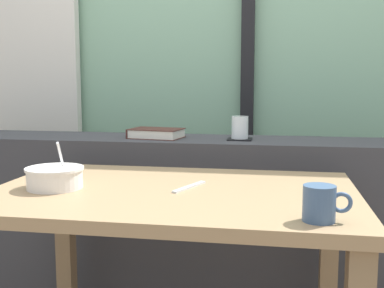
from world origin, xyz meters
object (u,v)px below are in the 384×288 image
juice_glass (240,129)px  ceramic_mug (320,203)px  fork_utensil (189,187)px  breakfast_table (173,225)px  coaster_square (240,139)px  closed_book (156,133)px  soup_bowl (55,178)px

juice_glass → ceramic_mug: bearing=-73.8°
fork_utensil → juice_glass: bearing=101.1°
breakfast_table → ceramic_mug: (0.41, -0.26, 0.15)m
coaster_square → closed_book: closed_book is taller
breakfast_table → closed_book: (-0.21, 0.61, 0.21)m
soup_bowl → ceramic_mug: bearing=-15.8°
juice_glass → soup_bowl: size_ratio=0.53×
breakfast_table → ceramic_mug: ceramic_mug is taller
soup_bowl → ceramic_mug: (0.76, -0.22, 0.01)m
coaster_square → fork_utensil: 0.59m
breakfast_table → soup_bowl: (-0.36, -0.05, 0.14)m
fork_utensil → ceramic_mug: ceramic_mug is taller
juice_glass → ceramic_mug: (0.25, -0.87, -0.08)m
soup_bowl → breakfast_table: bearing=7.9°
coaster_square → ceramic_mug: 0.91m
soup_bowl → ceramic_mug: 0.79m
juice_glass → fork_utensil: juice_glass is taller
breakfast_table → coaster_square: (0.15, 0.61, 0.19)m
ceramic_mug → soup_bowl: bearing=164.2°
closed_book → ceramic_mug: 1.07m
closed_book → soup_bowl: 0.68m
fork_utensil → ceramic_mug: 0.47m
breakfast_table → juice_glass: juice_glass is taller
breakfast_table → closed_book: size_ratio=4.58×
coaster_square → soup_bowl: bearing=-127.8°
juice_glass → breakfast_table: bearing=-104.2°
closed_book → soup_bowl: size_ratio=1.36×
closed_book → ceramic_mug: closed_book is taller
closed_book → juice_glass: bearing=0.1°
juice_glass → closed_book: bearing=-179.9°
coaster_square → closed_book: (-0.36, -0.00, 0.02)m
juice_glass → fork_utensil: 0.60m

